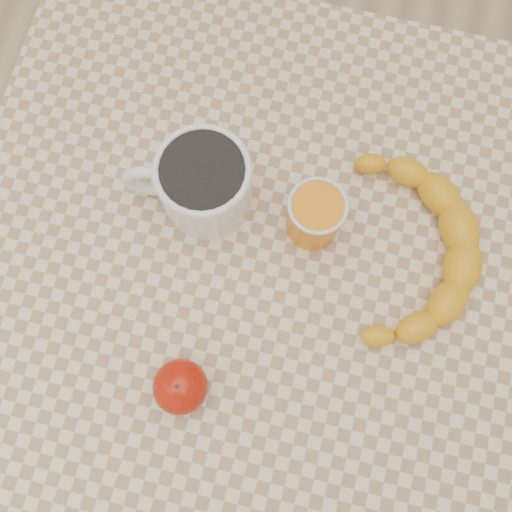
% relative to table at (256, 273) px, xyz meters
% --- Properties ---
extents(ground, '(3.00, 3.00, 0.00)m').
position_rel_table_xyz_m(ground, '(0.00, 0.00, -0.66)').
color(ground, tan).
rests_on(ground, ground).
extents(table, '(0.80, 0.80, 0.75)m').
position_rel_table_xyz_m(table, '(0.00, 0.00, 0.00)').
color(table, beige).
rests_on(table, ground).
extents(coffee_mug, '(0.17, 0.14, 0.10)m').
position_rel_table_xyz_m(coffee_mug, '(-0.09, 0.07, 0.14)').
color(coffee_mug, silver).
rests_on(coffee_mug, table).
extents(orange_juice_glass, '(0.07, 0.07, 0.09)m').
position_rel_table_xyz_m(orange_juice_glass, '(0.06, 0.06, 0.13)').
color(orange_juice_glass, orange).
rests_on(orange_juice_glass, table).
extents(apple, '(0.07, 0.07, 0.06)m').
position_rel_table_xyz_m(apple, '(-0.05, -0.18, 0.12)').
color(apple, '#940D04').
rests_on(apple, table).
extents(banana, '(0.25, 0.33, 0.05)m').
position_rel_table_xyz_m(banana, '(0.19, 0.05, 0.11)').
color(banana, gold).
rests_on(banana, table).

